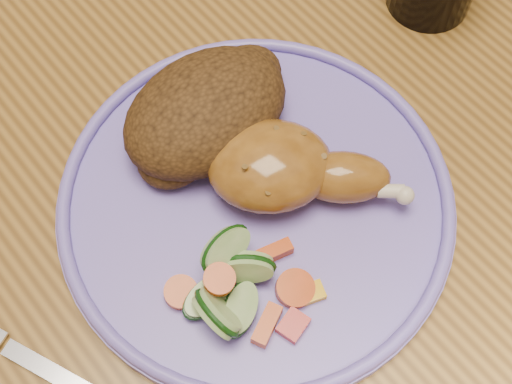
# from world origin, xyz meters

# --- Properties ---
(ground) EXTENTS (4.00, 4.00, 0.00)m
(ground) POSITION_xyz_m (0.00, 0.00, 0.00)
(ground) COLOR brown
(ground) RESTS_ON ground
(dining_table) EXTENTS (0.90, 1.40, 0.75)m
(dining_table) POSITION_xyz_m (0.00, 0.00, 0.67)
(dining_table) COLOR olive
(dining_table) RESTS_ON ground
(plate) EXTENTS (0.30, 0.30, 0.01)m
(plate) POSITION_xyz_m (-0.02, -0.05, 0.76)
(plate) COLOR #7260C9
(plate) RESTS_ON dining_table
(plate_rim) EXTENTS (0.30, 0.30, 0.01)m
(plate_rim) POSITION_xyz_m (-0.02, -0.05, 0.77)
(plate_rim) COLOR #7260C9
(plate_rim) RESTS_ON plate
(chicken_leg) EXTENTS (0.14, 0.14, 0.05)m
(chicken_leg) POSITION_xyz_m (0.01, -0.05, 0.79)
(chicken_leg) COLOR #8F5B1E
(chicken_leg) RESTS_ON plate
(rice_pilaf) EXTENTS (0.15, 0.10, 0.06)m
(rice_pilaf) POSITION_xyz_m (-0.01, 0.02, 0.79)
(rice_pilaf) COLOR #432910
(rice_pilaf) RESTS_ON plate
(vegetable_pile) EXTENTS (0.10, 0.10, 0.05)m
(vegetable_pile) POSITION_xyz_m (-0.08, -0.10, 0.78)
(vegetable_pile) COLOR #A50A05
(vegetable_pile) RESTS_ON plate
(fork) EXTENTS (0.07, 0.15, 0.00)m
(fork) POSITION_xyz_m (-0.21, -0.05, 0.75)
(fork) COLOR silver
(fork) RESTS_ON dining_table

